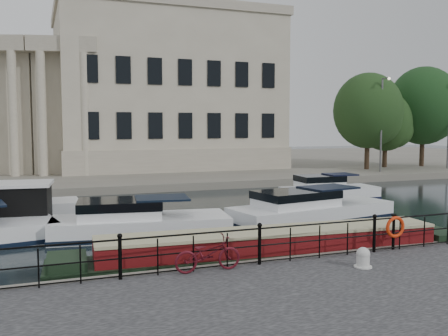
% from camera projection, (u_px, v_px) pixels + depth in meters
% --- Properties ---
extents(ground_plane, '(160.00, 160.00, 0.00)m').
position_uv_depth(ground_plane, '(231.00, 263.00, 16.60)').
color(ground_plane, black).
rests_on(ground_plane, ground).
extents(far_bank, '(120.00, 42.00, 0.55)m').
position_uv_depth(far_bank, '(97.00, 166.00, 52.94)').
color(far_bank, '#6B665B').
rests_on(far_bank, ground_plane).
extents(railing, '(24.14, 0.14, 1.22)m').
position_uv_depth(railing, '(260.00, 242.00, 14.40)').
color(railing, black).
rests_on(railing, near_quay).
extents(civic_building, '(53.55, 31.84, 16.85)m').
position_uv_depth(civic_building, '(90.00, 100.00, 48.01)').
color(civic_building, '#ADA38C').
rests_on(civic_building, far_bank).
extents(lamp_posts, '(8.24, 1.55, 8.07)m').
position_uv_depth(lamp_posts, '(417.00, 123.00, 44.61)').
color(lamp_posts, '#59595B').
rests_on(lamp_posts, far_bank).
extents(bicycle, '(1.88, 0.67, 0.99)m').
position_uv_depth(bicycle, '(208.00, 254.00, 13.71)').
color(bicycle, '#4E0D17').
rests_on(bicycle, near_quay).
extents(mooring_bollard, '(0.51, 0.51, 0.58)m').
position_uv_depth(mooring_bollard, '(363.00, 258.00, 14.14)').
color(mooring_bollard, beige).
rests_on(mooring_bollard, near_quay).
extents(life_ring_post, '(0.71, 0.19, 1.16)m').
position_uv_depth(life_ring_post, '(395.00, 228.00, 16.08)').
color(life_ring_post, black).
rests_on(life_ring_post, near_quay).
extents(narrowboat, '(14.20, 2.82, 1.52)m').
position_uv_depth(narrowboat, '(272.00, 255.00, 16.26)').
color(narrowboat, black).
rests_on(narrowboat, ground_plane).
extents(harbour_hut, '(3.58, 3.10, 2.20)m').
position_uv_depth(harbour_hut, '(23.00, 209.00, 21.61)').
color(harbour_hut, '#6B665B').
rests_on(harbour_hut, ground_plane).
extents(cabin_cruisers, '(27.51, 9.07, 1.99)m').
position_uv_depth(cabin_cruisers, '(150.00, 217.00, 22.96)').
color(cabin_cruisers, white).
rests_on(cabin_cruisers, ground_plane).
extents(trees, '(13.83, 7.57, 9.77)m').
position_uv_depth(trees, '(400.00, 113.00, 47.49)').
color(trees, black).
rests_on(trees, far_bank).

